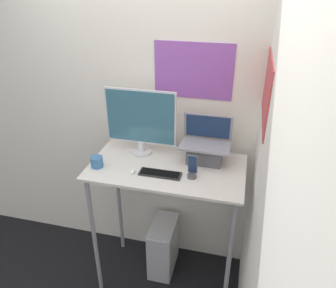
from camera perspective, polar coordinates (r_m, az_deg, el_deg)
The scene contains 10 objects.
wall_back at distance 2.57m, azimuth 1.87°, elevation 3.56°, with size 6.00×0.06×2.60m.
wall_side_right at distance 1.94m, azimuth 16.15°, elevation -6.62°, with size 0.06×6.00×2.60m.
desk at distance 2.40m, azimuth -0.20°, elevation -7.11°, with size 1.10×0.59×1.14m.
laptop at distance 2.34m, azimuth 6.47°, elevation -0.93°, with size 0.35×0.22×0.33m.
monitor at distance 2.37m, azimuth -4.79°, elevation 3.94°, with size 0.52×0.15×0.50m.
keyboard at distance 2.22m, azimuth -1.38°, elevation -5.19°, with size 0.29×0.09×0.02m.
mouse at distance 2.25m, azimuth -6.20°, elevation -4.77°, with size 0.03×0.05×0.02m.
cell_phone at distance 2.18m, azimuth 4.24°, elevation -4.53°, with size 0.06×0.07×0.17m.
computer_tower at distance 2.98m, azimuth -0.82°, elevation -17.39°, with size 0.20×0.37×0.48m.
mug at distance 2.35m, azimuth -12.28°, elevation -3.06°, with size 0.09×0.09×0.08m.
Camera 1 is at (0.48, -1.61, 2.37)m, focal length 35.00 mm.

